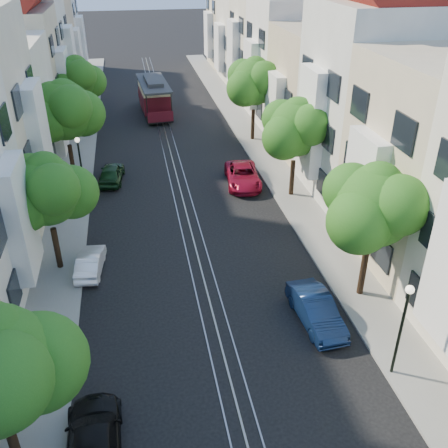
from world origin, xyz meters
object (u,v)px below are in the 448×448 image
tree_w_b (47,192)px  parked_car_w_near (94,443)px  parked_car_e_far (243,176)px  parked_car_w_far (111,173)px  lamp_east (403,318)px  tree_e_b (375,208)px  cable_car (154,95)px  parked_car_w_mid (90,262)px  parked_car_e_mid (316,310)px  tree_e_c (297,130)px  tree_w_d (77,80)px  tree_w_c (65,112)px  tree_e_d (255,83)px  lamp_west (80,159)px

tree_w_b → parked_car_w_near: (2.13, -11.50, -3.74)m
parked_car_e_far → parked_car_w_far: 9.27m
parked_car_e_far → parked_car_w_far: (-9.01, 2.19, -0.02)m
lamp_east → parked_car_w_far: size_ratio=1.09×
tree_e_b → tree_w_b: bearing=160.9°
cable_car → parked_car_w_mid: (-5.10, -26.64, -1.32)m
parked_car_e_mid → tree_e_c: bearing=73.0°
lamp_east → tree_w_d: bearing=112.8°
tree_w_c → parked_car_e_mid: size_ratio=1.75×
tree_e_b → tree_e_c: (-0.00, 11.00, -0.13)m
parked_car_e_mid → cable_car: bearing=94.5°
tree_e_d → lamp_west: tree_e_d is taller
lamp_east → parked_car_w_near: 11.63m
parked_car_e_mid → tree_w_d: bearing=108.0°
lamp_west → parked_car_w_near: bearing=-86.2°
parked_car_e_far → parked_car_w_far: parked_car_e_far is taller
cable_car → parked_car_w_far: 16.14m
tree_w_c → parked_car_w_far: 5.11m
parked_car_w_far → cable_car: bearing=-97.9°
tree_e_c → tree_e_d: size_ratio=0.95×
tree_e_d → parked_car_w_far: bearing=-151.5°
cable_car → tree_w_d: bearing=-151.8°
tree_w_b → tree_w_d: (0.00, 22.00, 0.20)m
tree_w_c → parked_car_w_near: tree_w_c is taller
tree_e_d → parked_car_e_mid: 24.02m
tree_w_c → parked_car_e_far: tree_w_c is taller
tree_e_c → tree_w_c: tree_w_c is taller
tree_w_b → tree_w_c: bearing=90.0°
tree_e_c → lamp_east: (-0.96, -15.98, -1.75)m
parked_car_w_near → parked_car_e_far: bearing=-116.5°
tree_e_b → tree_e_d: size_ratio=0.98×
tree_e_b → lamp_east: (-0.96, -4.98, -1.89)m
tree_w_c → lamp_east: bearing=-57.4°
tree_e_c → tree_w_b: tree_e_c is taller
tree_w_c → lamp_west: (0.84, -2.98, -2.22)m
lamp_east → cable_car: (-6.80, 36.08, -0.97)m
tree_e_c → tree_w_d: bearing=132.0°
tree_w_d → tree_w_b: bearing=-90.0°
lamp_west → parked_car_e_mid: (10.70, -14.50, -2.18)m
lamp_west → parked_car_w_near: lamp_west is taller
tree_e_c → cable_car: 21.72m
tree_w_c → parked_car_e_mid: (11.54, -17.48, -4.40)m
tree_e_b → tree_e_d: bearing=90.0°
tree_w_d → cable_car: bearing=31.7°
parked_car_e_far → parked_car_w_mid: bearing=-132.9°
tree_e_b → tree_w_d: 30.60m
tree_e_c → tree_w_b: (-14.40, -6.00, -0.20)m
tree_w_b → tree_e_d: bearing=49.7°
tree_w_b → lamp_west: bearing=84.0°
tree_e_d → tree_w_c: (-14.40, -6.00, 0.20)m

